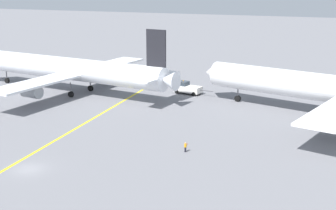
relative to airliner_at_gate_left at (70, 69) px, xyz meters
The scene contains 5 objects.
ground_plane 45.49m from the airliner_at_gate_left, 63.63° to the right, with size 600.00×600.00×0.00m, color slate.
taxiway_stripe 35.05m from the airliner_at_gate_left, 61.59° to the right, with size 0.50×120.00×0.01m, color yellow.
airliner_at_gate_left is the anchor object (origin of this frame).
pushback_tug 27.01m from the airliner_at_gate_left, 19.80° to the left, with size 9.43×3.96×3.01m.
ground_crew_wing_walker_right 46.07m from the airliner_at_gate_left, 35.03° to the right, with size 0.40×0.43×1.55m.
Camera 1 is at (39.81, -47.59, 24.72)m, focal length 49.96 mm.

